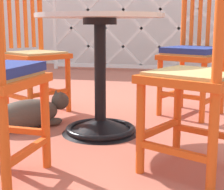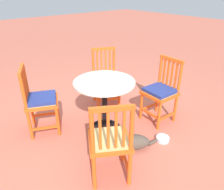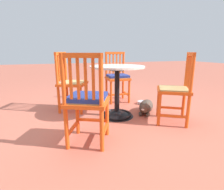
# 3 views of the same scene
# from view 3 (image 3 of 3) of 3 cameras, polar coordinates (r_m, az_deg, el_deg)

# --- Properties ---
(ground_plane) EXTENTS (24.00, 24.00, 0.00)m
(ground_plane) POSITION_cam_3_polar(r_m,az_deg,el_deg) (2.51, -0.06, -7.67)
(ground_plane) COLOR #BC604C
(cafe_table) EXTENTS (0.76, 0.76, 0.73)m
(cafe_table) POSITION_cam_3_polar(r_m,az_deg,el_deg) (2.53, 1.61, -0.71)
(cafe_table) COLOR black
(cafe_table) RESTS_ON ground_plane
(orange_chair_at_corner) EXTENTS (0.53, 0.53, 0.91)m
(orange_chair_at_corner) POSITION_cam_3_polar(r_m,az_deg,el_deg) (1.77, -8.02, -1.92)
(orange_chair_at_corner) COLOR #EA5619
(orange_chair_at_corner) RESTS_ON ground_plane
(orange_chair_facing_out) EXTENTS (0.55, 0.55, 0.91)m
(orange_chair_facing_out) POSITION_cam_3_polar(r_m,az_deg,el_deg) (2.43, 19.80, 1.45)
(orange_chair_facing_out) COLOR #EA5619
(orange_chair_facing_out) RESTS_ON ground_plane
(orange_chair_by_planter) EXTENTS (0.42, 0.42, 0.91)m
(orange_chair_by_planter) POSITION_cam_3_polar(r_m,az_deg,el_deg) (3.31, 1.67, 5.63)
(orange_chair_by_planter) COLOR #EA5619
(orange_chair_by_planter) RESTS_ON ground_plane
(orange_chair_near_fence) EXTENTS (0.53, 0.53, 0.91)m
(orange_chair_near_fence) POSITION_cam_3_polar(r_m,az_deg,el_deg) (2.84, -13.06, 3.62)
(orange_chair_near_fence) COLOR #EA5619
(orange_chair_near_fence) RESTS_ON ground_plane
(tabby_cat) EXTENTS (0.43, 0.68, 0.23)m
(tabby_cat) POSITION_cam_3_polar(r_m,az_deg,el_deg) (2.77, 10.78, -3.78)
(tabby_cat) COLOR #4C4238
(tabby_cat) RESTS_ON ground_plane
(pet_water_bowl) EXTENTS (0.17, 0.17, 0.05)m
(pet_water_bowl) POSITION_cam_3_polar(r_m,az_deg,el_deg) (3.24, 9.68, -2.41)
(pet_water_bowl) COLOR silver
(pet_water_bowl) RESTS_ON ground_plane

